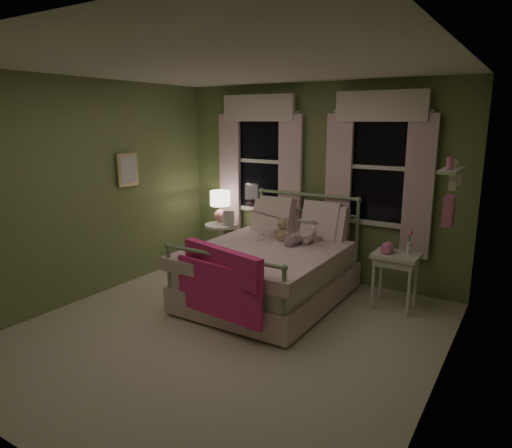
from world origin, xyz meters
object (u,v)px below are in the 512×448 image
Objects in this scene: child_left at (269,215)px; teddy_bear at (282,231)px; child_right at (309,217)px; table_lamp at (220,203)px; nightstand_right at (396,262)px; nightstand_left at (221,240)px; bed at (271,269)px.

teddy_bear is at bearing 143.33° from child_left.
child_right reaches higher than table_lamp.
nightstand_right is at bearing 175.96° from child_left.
child_left is at bearing -14.80° from nightstand_left.
child_left is at bearing -176.86° from nightstand_right.
child_right is at bearing 56.40° from bed.
bed is at bearing -28.56° from nightstand_left.
table_lamp is (-1.24, 0.41, 0.16)m from teddy_bear.
nightstand_left is (-1.52, 0.25, -0.55)m from child_right.
child_left is 0.56m from child_right.
bed is 2.82× the size of child_left.
child_right is 2.60× the size of teddy_bear.
nightstand_left is (-1.24, 0.68, 0.03)m from bed.
bed reaches higher than nightstand_right.
bed is 0.77m from child_right.
child_right reaches higher than child_left.
nightstand_right is (2.57, -0.17, -0.40)m from table_lamp.
child_left is (-0.28, 0.42, 0.55)m from bed.
nightstand_left is at bearing 151.44° from bed.
child_right is 0.37m from teddy_bear.
nightstand_right is (2.57, -0.17, 0.13)m from nightstand_left.
table_lamp reaches higher than nightstand_right.
child_left is 0.99m from table_lamp.
child_right is 1.23× the size of nightstand_left.
child_right is 1.13m from nightstand_right.
child_right is (0.28, 0.42, 0.59)m from bed.
table_lamp is (-1.24, 0.68, 0.57)m from bed.
teddy_bear is 1.36m from nightstand_left.
bed is 4.41× the size of table_lamp.
nightstand_left is (-0.96, 0.25, -0.51)m from child_left.
child_left is 0.35m from teddy_bear.
nightstand_left is 2.58m from nightstand_right.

